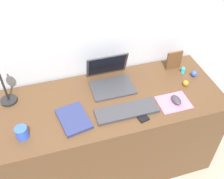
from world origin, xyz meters
TOP-DOWN VIEW (x-y plane):
  - ground_plane at (0.00, 0.00)m, footprint 6.00×6.00m
  - back_wall at (0.00, 0.35)m, footprint 2.77×0.05m
  - desk at (0.00, 0.00)m, footprint 1.57×0.62m
  - laptop at (0.06, 0.16)m, footprint 0.30×0.28m
  - keyboard at (0.08, -0.14)m, footprint 0.41×0.13m
  - mousepad at (0.41, -0.15)m, footprint 0.21×0.17m
  - mouse at (0.43, -0.15)m, footprint 0.06×0.10m
  - cell_phone at (0.15, -0.19)m, footprint 0.09×0.14m
  - desk_lamp at (-0.65, 0.15)m, footprint 0.11×0.15m
  - notebook_pad at (-0.26, -0.11)m, footprint 0.21×0.27m
  - picture_frame at (0.57, 0.19)m, footprint 0.12×0.02m
  - coffee_mug at (-0.57, -0.15)m, footprint 0.07×0.07m
  - toy_figurine_blue at (0.68, 0.06)m, footprint 0.04×0.04m
  - toy_figurine_orange at (0.57, -0.02)m, footprint 0.04×0.04m
  - toy_figurine_cyan at (0.62, 0.12)m, footprint 0.03×0.03m

SIDE VIEW (x-z plane):
  - ground_plane at x=0.00m, z-range 0.00..0.00m
  - desk at x=0.00m, z-range 0.00..0.74m
  - back_wall at x=0.00m, z-range 0.00..1.39m
  - mousepad at x=0.41m, z-range 0.74..0.74m
  - cell_phone at x=0.15m, z-range 0.74..0.75m
  - keyboard at x=0.08m, z-range 0.74..0.76m
  - notebook_pad at x=-0.26m, z-range 0.74..0.76m
  - mouse at x=0.43m, z-range 0.74..0.78m
  - toy_figurine_orange at x=0.57m, z-range 0.74..0.78m
  - toy_figurine_blue at x=0.68m, z-range 0.74..0.79m
  - toy_figurine_cyan at x=0.62m, z-range 0.74..0.79m
  - coffee_mug at x=-0.57m, z-range 0.74..0.82m
  - laptop at x=0.06m, z-range 0.69..0.90m
  - picture_frame at x=0.57m, z-range 0.74..0.89m
  - desk_lamp at x=-0.65m, z-range 0.73..1.11m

